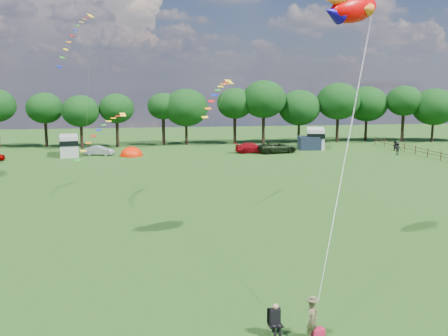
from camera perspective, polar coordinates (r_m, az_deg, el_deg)
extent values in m
plane|color=black|center=(26.54, 2.86, -11.38)|extent=(180.00, 180.00, 0.00)
cylinder|color=black|center=(82.23, -19.66, 3.65)|extent=(0.47, 0.47, 3.90)
ellipsoid|color=black|center=(81.96, -19.82, 6.46)|extent=(5.58, 5.58, 4.74)
cylinder|color=black|center=(78.41, -15.96, 3.45)|extent=(0.44, 0.44, 3.56)
ellipsoid|color=black|center=(78.13, -16.09, 6.27)|extent=(5.56, 5.56, 4.73)
cylinder|color=black|center=(78.92, -12.08, 3.79)|extent=(0.47, 0.47, 3.95)
ellipsoid|color=black|center=(78.64, -12.18, 6.67)|extent=(5.33, 5.33, 4.53)
cylinder|color=black|center=(80.67, -6.92, 4.18)|extent=(0.50, 0.50, 4.33)
ellipsoid|color=black|center=(80.41, -6.98, 7.04)|extent=(4.95, 4.95, 4.21)
cylinder|color=black|center=(80.49, -4.32, 3.85)|extent=(0.43, 0.43, 3.31)
ellipsoid|color=black|center=(80.19, -4.35, 6.90)|extent=(7.03, 7.03, 5.98)
cylinder|color=black|center=(81.75, 1.24, 4.33)|extent=(0.50, 0.50, 4.36)
ellipsoid|color=black|center=(81.48, 1.25, 7.39)|extent=(5.84, 5.84, 4.97)
cylinder|color=black|center=(81.86, 4.52, 4.37)|extent=(0.51, 0.51, 4.55)
ellipsoid|color=black|center=(81.58, 4.57, 7.84)|extent=(7.15, 7.15, 6.08)
cylinder|color=black|center=(84.30, 8.53, 3.99)|extent=(0.42, 0.42, 3.21)
ellipsoid|color=black|center=(84.01, 8.60, 6.83)|extent=(6.90, 6.90, 5.86)
cylinder|color=black|center=(85.85, 12.82, 4.28)|extent=(0.48, 0.48, 4.17)
ellipsoid|color=black|center=(85.58, 12.94, 7.46)|extent=(7.16, 7.16, 6.09)
cylinder|color=black|center=(90.03, 15.90, 4.21)|extent=(0.45, 0.45, 3.66)
ellipsoid|color=black|center=(89.76, 16.02, 7.06)|extent=(7.05, 7.05, 5.99)
cylinder|color=black|center=(90.23, 19.73, 4.35)|extent=(0.52, 0.52, 4.65)
ellipsoid|color=black|center=(89.99, 19.89, 7.24)|extent=(5.96, 5.96, 5.06)
cylinder|color=black|center=(91.56, 22.71, 3.78)|extent=(0.42, 0.42, 3.19)
ellipsoid|color=black|center=(91.29, 22.88, 6.46)|extent=(7.23, 7.23, 6.14)
cylinder|color=#472D19|center=(68.90, 23.54, 1.27)|extent=(0.12, 0.12, 1.20)
cylinder|color=#472D19|center=(67.61, 24.25, 1.38)|extent=(0.08, 3.00, 0.08)
cylinder|color=#472D19|center=(67.66, 24.22, 1.05)|extent=(0.08, 3.00, 0.08)
cylinder|color=#472D19|center=(71.41, 22.25, 1.61)|extent=(0.12, 0.12, 1.20)
cylinder|color=#472D19|center=(70.10, 22.90, 1.73)|extent=(0.08, 3.00, 0.08)
cylinder|color=#472D19|center=(70.15, 22.88, 1.40)|extent=(0.08, 3.00, 0.08)
cylinder|color=#472D19|center=(73.96, 21.04, 1.93)|extent=(0.12, 0.12, 1.20)
cylinder|color=#472D19|center=(72.64, 21.65, 2.05)|extent=(0.08, 3.00, 0.08)
cylinder|color=#472D19|center=(72.68, 21.63, 1.74)|extent=(0.08, 3.00, 0.08)
cylinder|color=#472D19|center=(76.54, 19.92, 2.23)|extent=(0.12, 0.12, 1.20)
cylinder|color=#472D19|center=(75.20, 20.48, 2.35)|extent=(0.08, 3.00, 0.08)
cylinder|color=#472D19|center=(75.25, 20.47, 2.05)|extent=(0.08, 3.00, 0.08)
cylinder|color=#472D19|center=(79.15, 18.86, 2.51)|extent=(0.12, 0.12, 1.20)
cylinder|color=#472D19|center=(77.80, 19.39, 2.63)|extent=(0.08, 3.00, 0.08)
cylinder|color=#472D19|center=(77.85, 19.38, 2.33)|extent=(0.08, 3.00, 0.08)
cylinder|color=#472D19|center=(81.79, 17.88, 2.76)|extent=(0.12, 0.12, 1.20)
cylinder|color=#472D19|center=(80.43, 18.37, 2.88)|extent=(0.08, 3.00, 0.08)
cylinder|color=#472D19|center=(80.47, 18.36, 2.60)|extent=(0.08, 3.00, 0.08)
cylinder|color=#472D19|center=(84.45, 16.95, 3.01)|extent=(0.12, 0.12, 1.20)
cylinder|color=#472D19|center=(83.08, 17.42, 3.13)|extent=(0.08, 3.00, 0.08)
cylinder|color=#472D19|center=(83.12, 17.41, 2.85)|extent=(0.08, 3.00, 0.08)
imported|color=gray|center=(70.21, -14.08, 1.95)|extent=(3.89, 2.25, 1.29)
imported|color=#9D0810|center=(70.58, 3.26, 2.31)|extent=(4.79, 2.07, 1.43)
imported|color=black|center=(70.82, 6.06, 2.35)|extent=(6.13, 3.58, 1.57)
cube|color=#B4B4B6|center=(70.97, -17.29, 2.47)|extent=(3.07, 5.73, 2.73)
cube|color=black|center=(70.91, -17.31, 2.91)|extent=(3.13, 5.84, 0.65)
cylinder|color=black|center=(69.39, -17.24, 1.50)|extent=(0.80, 0.39, 0.77)
cylinder|color=black|center=(72.79, -17.26, 1.85)|extent=(0.80, 0.39, 0.77)
cube|color=silver|center=(77.24, 10.40, 3.36)|extent=(4.25, 6.46, 2.98)
cube|color=black|center=(77.18, 10.41, 3.81)|extent=(4.33, 6.59, 0.71)
cylinder|color=black|center=(75.49, 10.42, 2.41)|extent=(0.89, 0.55, 0.84)
cylinder|color=black|center=(79.22, 10.34, 2.73)|extent=(0.89, 0.55, 0.84)
ellipsoid|color=red|center=(68.74, -10.53, 1.39)|extent=(2.99, 3.44, 2.46)
cylinder|color=red|center=(68.74, -10.53, 1.41)|extent=(3.14, 3.14, 0.08)
ellipsoid|color=slate|center=(72.13, 4.32, 1.89)|extent=(2.74, 3.16, 2.14)
cylinder|color=slate|center=(72.12, 4.32, 1.91)|extent=(2.88, 2.88, 0.08)
cube|color=#182334|center=(75.21, 9.74, 2.83)|extent=(3.36, 2.82, 1.97)
imported|color=brown|center=(19.79, 10.06, -16.69)|extent=(0.66, 0.61, 1.51)
cylinder|color=#99999E|center=(19.74, 5.39, -18.35)|extent=(0.02, 0.02, 0.47)
cylinder|color=#99999E|center=(19.85, 6.70, -18.21)|extent=(0.02, 0.02, 0.47)
cylinder|color=#99999E|center=(20.12, 5.05, -17.78)|extent=(0.02, 0.02, 0.47)
cylinder|color=#99999E|center=(20.23, 6.33, -17.64)|extent=(0.02, 0.02, 0.47)
cube|color=black|center=(19.88, 5.88, -17.40)|extent=(0.53, 0.51, 0.05)
cube|color=black|center=(19.96, 5.70, -16.34)|extent=(0.53, 0.06, 0.56)
cube|color=black|center=(19.77, 5.86, -16.51)|extent=(0.39, 0.25, 0.59)
sphere|color=tan|center=(19.58, 5.90, -15.47)|extent=(0.22, 0.22, 0.22)
cube|color=red|center=(20.21, 10.68, -17.99)|extent=(0.47, 0.32, 0.33)
ellipsoid|color=#F20000|center=(28.76, 14.58, 17.19)|extent=(3.91, 2.89, 2.13)
ellipsoid|color=#F89D04|center=(28.74, 14.57, 16.86)|extent=(2.44, 1.79, 1.17)
cone|color=#10009D|center=(27.51, 12.33, 16.94)|extent=(1.59, 1.42, 1.12)
sphere|color=white|center=(30.01, 15.61, 17.20)|extent=(0.35, 0.35, 0.35)
sphere|color=black|center=(30.12, 15.63, 17.17)|extent=(0.18, 0.18, 0.18)
cube|color=yellow|center=(56.80, -15.02, 16.46)|extent=(0.83, 0.85, 0.40)
cube|color=red|center=(56.31, -15.34, 16.28)|extent=(0.54, 0.63, 0.11)
cube|color=orange|center=(55.82, -15.67, 16.06)|extent=(0.53, 0.63, 0.12)
cube|color=yellow|center=(55.32, -16.00, 15.74)|extent=(0.53, 0.63, 0.13)
cube|color=#198C1E|center=(54.81, -16.33, 15.35)|extent=(0.53, 0.62, 0.15)
cube|color=#0C1EB2|center=(54.30, -16.66, 14.85)|extent=(0.52, 0.62, 0.16)
cube|color=red|center=(53.78, -16.99, 14.27)|extent=(0.52, 0.62, 0.16)
cube|color=orange|center=(53.27, -17.32, 13.58)|extent=(0.51, 0.61, 0.17)
cube|color=yellow|center=(52.76, -17.65, 12.80)|extent=(0.51, 0.61, 0.18)
cube|color=#198C1E|center=(52.26, -17.98, 11.91)|extent=(0.50, 0.61, 0.19)
cube|color=#0C1EB2|center=(51.78, -18.31, 10.92)|extent=(0.49, 0.60, 0.20)
cube|color=yellow|center=(46.61, -11.48, 6.00)|extent=(0.64, 0.59, 0.32)
cube|color=red|center=(46.18, -12.00, 5.82)|extent=(0.51, 0.34, 0.09)
cube|color=orange|center=(45.76, -12.53, 5.58)|extent=(0.51, 0.34, 0.10)
cube|color=yellow|center=(45.35, -13.06, 5.24)|extent=(0.51, 0.33, 0.11)
cube|color=#198C1E|center=(44.96, -13.60, 4.79)|extent=(0.51, 0.33, 0.11)
cube|color=#0C1EB2|center=(44.57, -14.14, 4.23)|extent=(0.51, 0.33, 0.12)
cube|color=red|center=(44.20, -14.69, 3.56)|extent=(0.50, 0.32, 0.13)
cube|color=orange|center=(43.85, -15.24, 2.77)|extent=(0.50, 0.32, 0.14)
cube|color=yellow|center=(43.53, -15.79, 1.87)|extent=(0.50, 0.31, 0.14)
cube|color=#198C1E|center=(43.23, -16.35, 0.84)|extent=(0.50, 0.31, 0.15)
cube|color=yellow|center=(40.55, 0.58, 9.82)|extent=(0.75, 0.72, 0.36)
cube|color=red|center=(39.96, 0.26, 9.72)|extent=(0.57, 0.45, 0.10)
cube|color=orange|center=(39.38, -0.06, 9.56)|extent=(0.57, 0.45, 0.11)
cube|color=yellow|center=(38.80, -0.40, 9.28)|extent=(0.57, 0.44, 0.12)
cube|color=#198C1E|center=(38.22, -0.74, 8.87)|extent=(0.57, 0.44, 0.13)
cube|color=#0C1EB2|center=(37.64, -1.10, 8.33)|extent=(0.56, 0.44, 0.14)
cube|color=red|center=(37.07, -1.46, 7.64)|extent=(0.56, 0.43, 0.15)
cube|color=orange|center=(36.52, -1.83, 6.81)|extent=(0.56, 0.43, 0.16)
cube|color=yellow|center=(35.97, -2.21, 5.82)|extent=(0.56, 0.42, 0.16)
imported|color=black|center=(76.82, 18.93, 2.42)|extent=(0.74, 0.46, 1.51)
imported|color=black|center=(72.40, 19.20, 2.11)|extent=(1.17, 0.62, 1.75)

